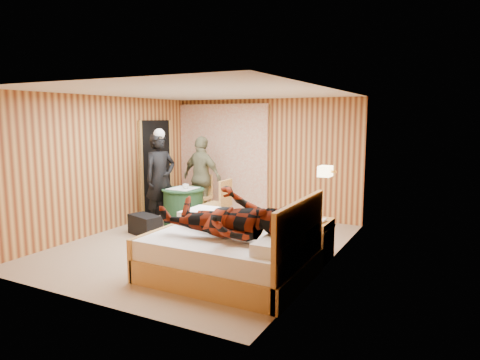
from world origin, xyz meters
The scene contains 23 objects.
floor centered at (0.00, 0.00, 0.00)m, with size 4.20×5.00×0.01m, color tan.
ceiling centered at (0.00, 0.00, 2.50)m, with size 4.20×5.00×0.01m, color white.
wall_back centered at (0.00, 2.50, 1.25)m, with size 4.20×0.02×2.50m, color tan.
wall_left centered at (-2.10, 0.00, 1.25)m, with size 0.02×5.00×2.50m, color tan.
wall_right centered at (2.10, 0.00, 1.25)m, with size 0.02×5.00×2.50m, color tan.
curtain centered at (-1.00, 2.43, 1.20)m, with size 2.20×0.08×2.40m, color beige.
doorway centered at (-2.06, 1.40, 1.02)m, with size 0.06×0.90×2.05m, color black.
wall_lamp centered at (1.92, 0.45, 1.30)m, with size 0.26×0.24×0.16m.
bed centered at (1.12, -1.01, 0.33)m, with size 2.08×1.64×1.13m.
nightstand centered at (1.88, 0.13, 0.31)m, with size 0.46×0.62×0.60m.
round_table centered at (-1.06, 0.97, 0.37)m, with size 0.83×0.83×0.74m.
chair_far centered at (-1.07, 1.63, 0.54)m, with size 0.46×0.46×0.93m.
chair_near centered at (-0.26, 1.05, 0.55)m, with size 0.44×0.44×0.95m.
duffel_bag centered at (-1.27, 0.06, 0.18)m, with size 0.63×0.34×0.36m, color black.
sneaker_left centered at (-0.31, 0.61, 0.06)m, with size 0.26×0.11×0.12m, color white.
sneaker_right centered at (0.04, 0.28, 0.07)m, with size 0.30×0.12×0.13m, color white.
woman_standing centered at (-1.50, 0.82, 0.91)m, with size 0.66×0.43×1.82m, color black.
man_at_table centered at (-1.06, 1.66, 0.86)m, with size 1.01×0.42×1.72m, color #6C6A48.
man_on_bed centered at (1.15, -1.24, 0.99)m, with size 1.77×0.67×0.86m, color #641909.
book_lower centered at (1.88, 0.08, 0.61)m, with size 0.17×0.22×0.02m, color white.
book_upper centered at (1.88, 0.08, 0.63)m, with size 0.16×0.22×0.02m, color white.
cup_nightstand centered at (1.88, 0.26, 0.65)m, with size 0.10×0.10×0.09m, color white.
cup_table centered at (-0.96, 0.92, 0.79)m, with size 0.12×0.12×0.10m, color white.
Camera 1 is at (3.74, -5.83, 2.10)m, focal length 32.00 mm.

